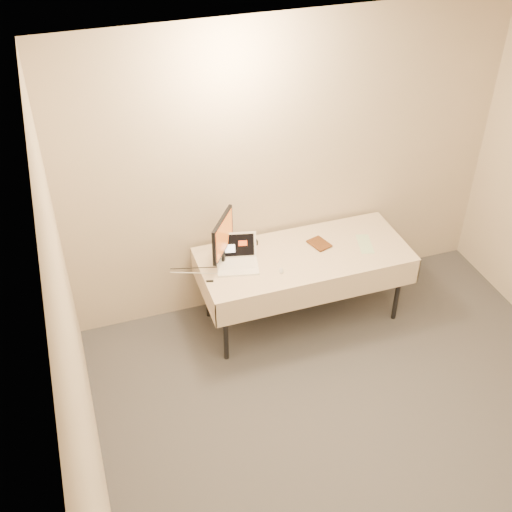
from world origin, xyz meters
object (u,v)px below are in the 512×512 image
object	(u,v)px
monitor	(223,237)
book	(313,238)
laptop	(237,258)
table	(304,259)

from	to	relation	value
monitor	book	xyz separation A→B (m)	(0.81, -0.04, -0.17)
laptop	monitor	world-z (taller)	monitor
laptop	book	distance (m)	0.71
book	laptop	bearing A→B (deg)	163.53
laptop	book	bearing A→B (deg)	13.47
table	laptop	xyz separation A→B (m)	(-0.60, 0.06, 0.12)
table	book	distance (m)	0.20
table	laptop	size ratio (longest dim) A/B	4.52
monitor	book	world-z (taller)	monitor
table	book	size ratio (longest dim) A/B	9.38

